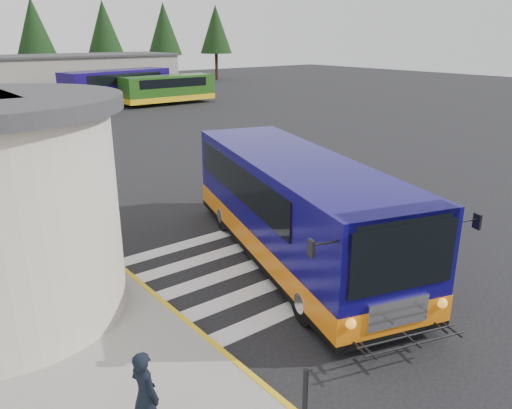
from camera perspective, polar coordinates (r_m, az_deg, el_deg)
ground at (r=15.16m, az=0.76°, el=-4.89°), size 140.00×140.00×0.00m
curb_strip at (r=16.64m, az=-19.18°, el=-3.48°), size 0.12×34.00×0.16m
crosswalk at (r=14.31m, az=1.22°, el=-6.38°), size 8.00×5.35×0.01m
depot_building at (r=54.95m, az=-23.18°, el=13.22°), size 26.40×8.40×4.20m
tree_line at (r=62.62m, az=-25.61°, el=17.73°), size 58.40×4.40×10.00m
transit_bus at (r=13.96m, az=4.46°, el=-0.87°), size 5.97×10.73×2.95m
pedestrian_a at (r=8.30m, az=-12.56°, el=-20.46°), size 0.47×0.62×1.51m
bollard at (r=8.39m, az=5.60°, el=-21.32°), size 0.09×0.09×1.11m
far_bus_a at (r=48.39m, az=-15.59°, el=12.99°), size 10.65×5.13×2.65m
far_bus_b at (r=47.45m, az=-10.03°, el=12.95°), size 8.66×2.47×2.23m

